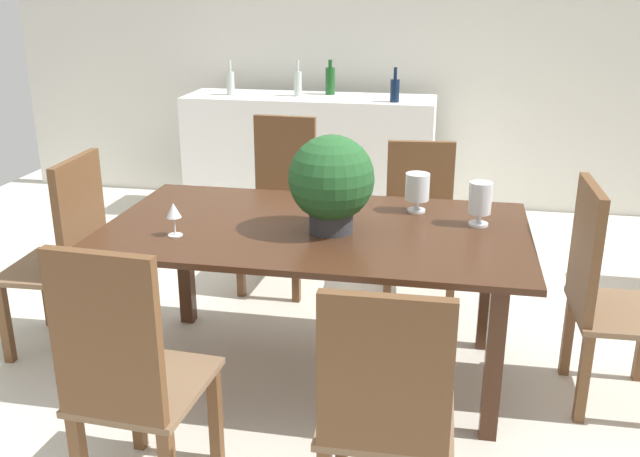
{
  "coord_description": "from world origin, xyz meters",
  "views": [
    {
      "loc": [
        0.59,
        -3.24,
        1.78
      ],
      "look_at": [
        -0.01,
        -0.14,
        0.68
      ],
      "focal_mm": 39.4,
      "sensor_mm": 36.0,
      "label": 1
    }
  ],
  "objects_px": {
    "chair_far_right": "(420,213)",
    "chair_near_left": "(128,374)",
    "dining_table": "(316,244)",
    "crystal_vase_center_near": "(417,188)",
    "chair_far_left": "(281,196)",
    "crystal_vase_left": "(480,200)",
    "flower_centerpiece": "(332,181)",
    "chair_head_end": "(68,247)",
    "wine_bottle_dark": "(298,83)",
    "kitchen_counter": "(310,158)",
    "wine_bottle_amber": "(230,82)",
    "wine_glass": "(174,212)",
    "chair_foot_end": "(601,287)",
    "wine_bottle_green": "(330,80)",
    "wine_bottle_clear": "(395,90)",
    "chair_near_right": "(386,407)"
  },
  "relations": [
    {
      "from": "chair_far_right",
      "to": "chair_near_left",
      "type": "relative_size",
      "value": 0.89
    },
    {
      "from": "dining_table",
      "to": "crystal_vase_center_near",
      "type": "bearing_deg",
      "value": 35.08
    },
    {
      "from": "chair_far_left",
      "to": "crystal_vase_left",
      "type": "relative_size",
      "value": 5.09
    },
    {
      "from": "flower_centerpiece",
      "to": "chair_head_end",
      "type": "bearing_deg",
      "value": 177.53
    },
    {
      "from": "dining_table",
      "to": "wine_bottle_dark",
      "type": "distance_m",
      "value": 2.47
    },
    {
      "from": "crystal_vase_left",
      "to": "kitchen_counter",
      "type": "relative_size",
      "value": 0.1
    },
    {
      "from": "crystal_vase_left",
      "to": "wine_bottle_amber",
      "type": "relative_size",
      "value": 0.76
    },
    {
      "from": "chair_far_left",
      "to": "chair_far_right",
      "type": "xyz_separation_m",
      "value": [
        0.84,
        -0.01,
        -0.05
      ]
    },
    {
      "from": "kitchen_counter",
      "to": "wine_glass",
      "type": "bearing_deg",
      "value": -91.32
    },
    {
      "from": "wine_bottle_dark",
      "to": "kitchen_counter",
      "type": "bearing_deg",
      "value": -0.57
    },
    {
      "from": "chair_far_left",
      "to": "wine_glass",
      "type": "bearing_deg",
      "value": -93.76
    },
    {
      "from": "chair_foot_end",
      "to": "wine_bottle_green",
      "type": "distance_m",
      "value": 3.03
    },
    {
      "from": "chair_far_left",
      "to": "kitchen_counter",
      "type": "relative_size",
      "value": 0.53
    },
    {
      "from": "chair_far_left",
      "to": "wine_bottle_green",
      "type": "xyz_separation_m",
      "value": [
        0.04,
        1.45,
        0.52
      ]
    },
    {
      "from": "chair_head_end",
      "to": "wine_bottle_green",
      "type": "relative_size",
      "value": 3.78
    },
    {
      "from": "dining_table",
      "to": "chair_far_right",
      "type": "distance_m",
      "value": 1.13
    },
    {
      "from": "flower_centerpiece",
      "to": "wine_bottle_green",
      "type": "relative_size",
      "value": 1.63
    },
    {
      "from": "wine_bottle_amber",
      "to": "wine_bottle_green",
      "type": "xyz_separation_m",
      "value": [
        0.76,
        0.17,
        0.01
      ]
    },
    {
      "from": "chair_far_left",
      "to": "crystal_vase_center_near",
      "type": "bearing_deg",
      "value": -37.69
    },
    {
      "from": "flower_centerpiece",
      "to": "crystal_vase_left",
      "type": "distance_m",
      "value": 0.69
    },
    {
      "from": "chair_far_left",
      "to": "wine_bottle_dark",
      "type": "bearing_deg",
      "value": 101.21
    },
    {
      "from": "crystal_vase_left",
      "to": "wine_bottle_amber",
      "type": "distance_m",
      "value": 2.86
    },
    {
      "from": "chair_foot_end",
      "to": "crystal_vase_left",
      "type": "bearing_deg",
      "value": 72.04
    },
    {
      "from": "chair_head_end",
      "to": "wine_glass",
      "type": "xyz_separation_m",
      "value": [
        0.67,
        -0.24,
        0.3
      ]
    },
    {
      "from": "crystal_vase_left",
      "to": "dining_table",
      "type": "bearing_deg",
      "value": -168.03
    },
    {
      "from": "chair_foot_end",
      "to": "chair_head_end",
      "type": "xyz_separation_m",
      "value": [
        -2.51,
        0.01,
        0.0
      ]
    },
    {
      "from": "wine_bottle_dark",
      "to": "chair_foot_end",
      "type": "bearing_deg",
      "value": -51.78
    },
    {
      "from": "crystal_vase_center_near",
      "to": "wine_bottle_green",
      "type": "bearing_deg",
      "value": 110.4
    },
    {
      "from": "wine_bottle_green",
      "to": "wine_bottle_clear",
      "type": "relative_size",
      "value": 1.06
    },
    {
      "from": "chair_near_right",
      "to": "wine_bottle_green",
      "type": "xyz_separation_m",
      "value": [
        -0.81,
        3.54,
        0.55
      ]
    },
    {
      "from": "dining_table",
      "to": "chair_foot_end",
      "type": "relative_size",
      "value": 1.91
    },
    {
      "from": "crystal_vase_center_near",
      "to": "wine_bottle_dark",
      "type": "relative_size",
      "value": 0.7
    },
    {
      "from": "crystal_vase_left",
      "to": "crystal_vase_center_near",
      "type": "bearing_deg",
      "value": 152.52
    },
    {
      "from": "crystal_vase_left",
      "to": "wine_bottle_green",
      "type": "height_order",
      "value": "wine_bottle_green"
    },
    {
      "from": "wine_bottle_dark",
      "to": "wine_bottle_green",
      "type": "bearing_deg",
      "value": 29.61
    },
    {
      "from": "chair_foot_end",
      "to": "crystal_vase_left",
      "type": "xyz_separation_m",
      "value": [
        -0.53,
        0.16,
        0.32
      ]
    },
    {
      "from": "chair_foot_end",
      "to": "chair_head_end",
      "type": "relative_size",
      "value": 0.99
    },
    {
      "from": "dining_table",
      "to": "chair_far_left",
      "type": "bearing_deg",
      "value": 112.02
    },
    {
      "from": "crystal_vase_center_near",
      "to": "flower_centerpiece",
      "type": "bearing_deg",
      "value": -134.65
    },
    {
      "from": "crystal_vase_left",
      "to": "wine_glass",
      "type": "distance_m",
      "value": 1.36
    },
    {
      "from": "chair_far_right",
      "to": "wine_bottle_clear",
      "type": "distance_m",
      "value": 1.33
    },
    {
      "from": "chair_near_left",
      "to": "wine_bottle_clear",
      "type": "height_order",
      "value": "wine_bottle_clear"
    },
    {
      "from": "chair_far_left",
      "to": "flower_centerpiece",
      "type": "xyz_separation_m",
      "value": [
        0.5,
        -1.1,
        0.42
      ]
    },
    {
      "from": "wine_glass",
      "to": "dining_table",
      "type": "bearing_deg",
      "value": 22.49
    },
    {
      "from": "chair_far_right",
      "to": "wine_glass",
      "type": "height_order",
      "value": "chair_far_right"
    },
    {
      "from": "dining_table",
      "to": "chair_foot_end",
      "type": "xyz_separation_m",
      "value": [
        1.25,
        -0.0,
        -0.11
      ]
    },
    {
      "from": "dining_table",
      "to": "chair_far_right",
      "type": "xyz_separation_m",
      "value": [
        0.42,
        1.04,
        -0.15
      ]
    },
    {
      "from": "chair_far_right",
      "to": "wine_bottle_amber",
      "type": "height_order",
      "value": "wine_bottle_amber"
    },
    {
      "from": "chair_near_right",
      "to": "wine_bottle_dark",
      "type": "bearing_deg",
      "value": -74.02
    },
    {
      "from": "flower_centerpiece",
      "to": "chair_near_right",
      "type": "bearing_deg",
      "value": -70.52
    }
  ]
}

